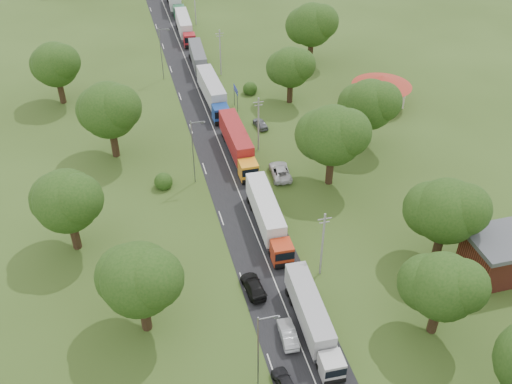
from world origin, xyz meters
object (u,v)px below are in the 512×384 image
object	(u,v)px
car_lane_front	(285,383)
car_lane_mid	(288,334)
info_sign	(236,93)
truck_0	(312,317)

from	to	relation	value
car_lane_front	car_lane_mid	size ratio (longest dim) A/B	0.91
car_lane_front	car_lane_mid	bearing A→B (deg)	-117.57
info_sign	truck_0	xyz separation A→B (m)	(-3.49, -49.68, -1.00)
car_lane_front	car_lane_mid	world-z (taller)	car_lane_mid
info_sign	truck_0	world-z (taller)	info_sign
truck_0	car_lane_mid	world-z (taller)	truck_0
info_sign	car_lane_front	world-z (taller)	info_sign
car_lane_mid	truck_0	bearing A→B (deg)	-165.76
info_sign	car_lane_mid	bearing A→B (deg)	-97.05
car_lane_mid	car_lane_front	bearing A→B (deg)	74.38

